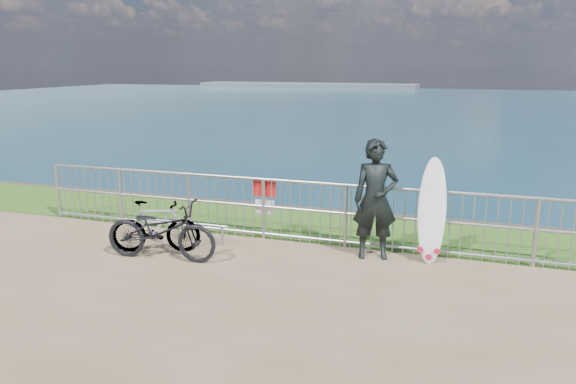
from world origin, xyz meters
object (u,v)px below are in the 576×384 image
(surfboard, at_px, (432,214))
(bicycle_near, at_px, (161,230))
(surfer, at_px, (375,200))
(bicycle_far, at_px, (156,227))

(surfboard, height_order, bicycle_near, surfboard)
(surfer, bearing_deg, bicycle_near, -175.26)
(bicycle_near, height_order, bicycle_far, bicycle_near)
(surfboard, distance_m, bicycle_near, 4.33)
(bicycle_far, bearing_deg, bicycle_near, -156.14)
(surfer, distance_m, bicycle_near, 3.48)
(bicycle_near, bearing_deg, surfer, -74.95)
(surfer, xyz_separation_m, surfboard, (0.88, 0.11, -0.20))
(surfboard, relative_size, bicycle_near, 0.90)
(surfboard, xyz_separation_m, bicycle_near, (-4.11, -1.31, -0.28))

